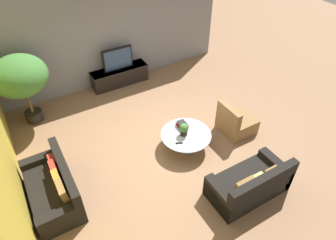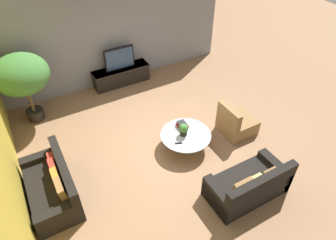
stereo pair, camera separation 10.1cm
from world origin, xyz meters
name	(u,v)px [view 1 (the left image)]	position (x,y,z in m)	size (l,w,h in m)	color
ground_plane	(163,142)	(0.00, 0.00, 0.00)	(24.00, 24.00, 0.00)	#8C6647
back_wall_stone	(106,35)	(0.00, 3.26, 1.50)	(7.40, 0.12, 3.00)	gray
media_console	(120,76)	(0.14, 2.94, 0.27)	(1.74, 0.50, 0.53)	black
television	(118,59)	(0.14, 2.94, 0.85)	(0.91, 0.13, 0.67)	black
coffee_table	(186,138)	(0.40, -0.39, 0.28)	(1.19, 1.19, 0.39)	#756656
couch_by_wall	(54,188)	(-2.66, -0.30, 0.29)	(0.84, 1.72, 0.84)	black
couch_near_entry	(250,184)	(0.77, -2.19, 0.29)	(1.63, 0.84, 0.84)	black
armchair_wicker	(236,123)	(1.77, -0.56, 0.27)	(0.80, 0.76, 0.86)	olive
potted_palm_tall	(20,77)	(-2.52, 2.46, 1.34)	(1.33, 1.33, 1.86)	black
potted_plant_tabletop	(184,129)	(0.35, -0.37, 0.56)	(0.22, 0.22, 0.31)	black
book_stack	(182,124)	(0.47, -0.11, 0.45)	(0.24, 0.31, 0.13)	gold
remote_black	(179,143)	(0.10, -0.56, 0.40)	(0.04, 0.16, 0.02)	black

